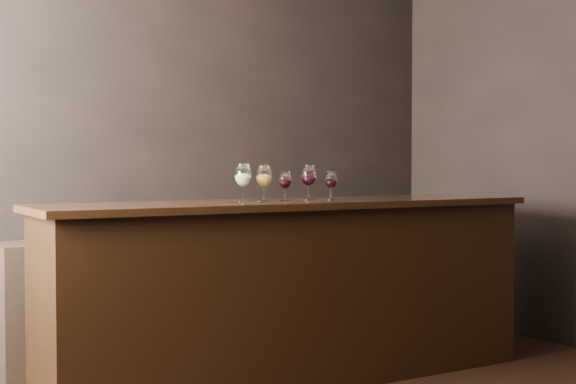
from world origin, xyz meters
TOP-DOWN VIEW (x-y plane):
  - room_shell at (-0.23, 0.11)m, footprint 5.02×4.52m
  - bar_counter at (0.43, 1.08)m, footprint 2.93×0.87m
  - bar_top at (0.43, 1.08)m, footprint 3.03×0.94m
  - back_bar_shelf at (0.11, 2.03)m, footprint 2.21×0.40m
  - glass_white at (0.10, 1.10)m, footprint 0.09×0.09m
  - glass_amber at (0.22, 1.08)m, footprint 0.09×0.09m
  - glass_red_a at (0.39, 1.11)m, footprint 0.07×0.07m
  - glass_red_b at (0.54, 1.08)m, footprint 0.09×0.09m
  - glass_red_c at (0.70, 1.07)m, footprint 0.07×0.07m

SIDE VIEW (x-z plane):
  - back_bar_shelf at x=0.11m, z-range 0.00..0.80m
  - bar_counter at x=0.43m, z-range 0.00..1.01m
  - bar_top at x=0.43m, z-range 1.01..1.05m
  - glass_red_c at x=0.70m, z-range 1.08..1.24m
  - glass_red_a at x=0.39m, z-range 1.08..1.24m
  - glass_red_b at x=0.54m, z-range 1.08..1.29m
  - glass_amber at x=0.22m, z-range 1.08..1.29m
  - glass_white at x=0.10m, z-range 1.08..1.30m
  - room_shell at x=-0.23m, z-range 0.40..3.21m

